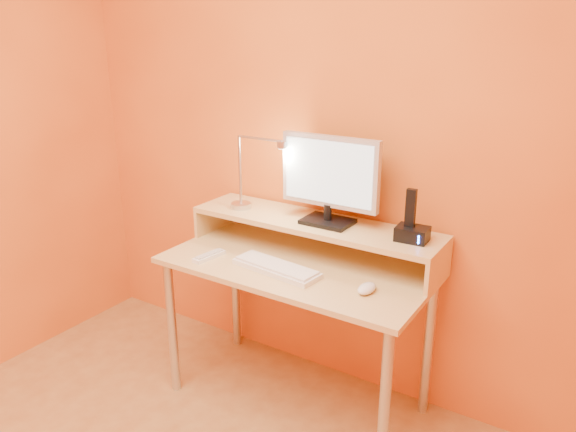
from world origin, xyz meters
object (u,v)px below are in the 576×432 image
Objects in this scene: phone_dock at (412,234)px; mouse at (367,288)px; keyboard at (276,269)px; lamp_base at (241,205)px; monitor_panel at (330,172)px; remote_control at (209,256)px.

phone_dock is 0.31m from mouse.
keyboard is 3.80× the size of mouse.
lamp_base is 0.86m from phone_dock.
monitor_panel reaches higher than mouse.
monitor_panel is 2.78× the size of remote_control.
phone_dock is at bearing 28.42° from remote_control.
phone_dock is (0.40, -0.01, -0.21)m from monitor_panel.
keyboard is at bearing -174.07° from mouse.
lamp_base is 0.60× the size of remote_control.
lamp_base is 0.94× the size of mouse.
lamp_base reaches higher than mouse.
lamp_base is (-0.47, -0.04, -0.23)m from monitor_panel.
remote_control is (-0.75, -0.07, -0.01)m from mouse.
lamp_base is 0.33m from remote_control.
phone_dock reaches higher than remote_control.
mouse is at bearing -15.14° from lamp_base.
lamp_base is 0.25× the size of keyboard.
keyboard is 2.42× the size of remote_control.
phone_dock is (0.86, 0.03, 0.02)m from lamp_base.
monitor_panel is 4.66× the size of lamp_base.
lamp_base is at bearing -175.47° from monitor_panel.
keyboard is at bearing -111.47° from monitor_panel.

